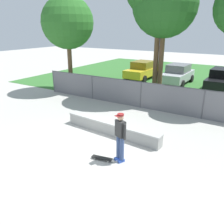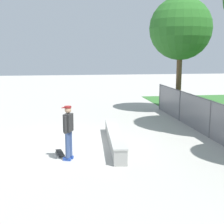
{
  "view_description": "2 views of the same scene",
  "coord_description": "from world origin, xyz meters",
  "px_view_note": "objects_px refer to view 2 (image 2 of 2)",
  "views": [
    {
      "loc": [
        5.67,
        -6.81,
        4.63
      ],
      "look_at": [
        0.7,
        1.27,
        1.21
      ],
      "focal_mm": 37.6,
      "sensor_mm": 36.0,
      "label": 1
    },
    {
      "loc": [
        12.66,
        -0.39,
        3.58
      ],
      "look_at": [
        -0.03,
        1.55,
        1.23
      ],
      "focal_mm": 52.4,
      "sensor_mm": 36.0,
      "label": 2
    }
  ],
  "objects_px": {
    "concrete_ledge": "(114,138)",
    "tree_near_left": "(181,29)",
    "skateboarder": "(68,130)",
    "skateboard": "(60,153)"
  },
  "relations": [
    {
      "from": "skateboarder",
      "to": "skateboard",
      "type": "xyz_separation_m",
      "value": [
        -0.6,
        -0.3,
        -0.96
      ]
    },
    {
      "from": "skateboarder",
      "to": "skateboard",
      "type": "height_order",
      "value": "skateboarder"
    },
    {
      "from": "concrete_ledge",
      "to": "skateboard",
      "type": "xyz_separation_m",
      "value": [
        0.88,
        -2.1,
        -0.22
      ]
    },
    {
      "from": "skateboarder",
      "to": "tree_near_left",
      "type": "distance_m",
      "value": 11.35
    },
    {
      "from": "concrete_ledge",
      "to": "tree_near_left",
      "type": "relative_size",
      "value": 0.73
    },
    {
      "from": "concrete_ledge",
      "to": "skateboarder",
      "type": "bearing_deg",
      "value": -50.52
    },
    {
      "from": "concrete_ledge",
      "to": "skateboard",
      "type": "relative_size",
      "value": 6.01
    },
    {
      "from": "skateboard",
      "to": "tree_near_left",
      "type": "distance_m",
      "value": 11.49
    },
    {
      "from": "skateboard",
      "to": "tree_near_left",
      "type": "height_order",
      "value": "tree_near_left"
    },
    {
      "from": "skateboarder",
      "to": "skateboard",
      "type": "distance_m",
      "value": 1.17
    }
  ]
}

